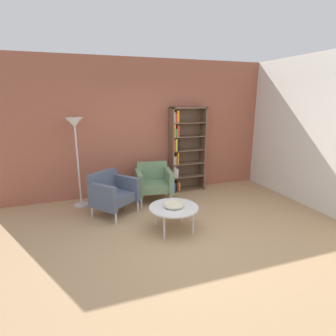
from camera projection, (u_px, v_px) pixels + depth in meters
name	position (u px, v px, depth m)	size (l,w,h in m)	color
ground_plane	(188.00, 243.00, 4.03)	(8.32, 8.32, 0.00)	tan
brick_back_panel	(145.00, 128.00, 5.91)	(6.40, 0.12, 2.90)	#9E5642
plaster_right_partition	(315.00, 133.00, 5.11)	(0.12, 5.20, 2.90)	silver
bookshelf_tall	(184.00, 150.00, 6.12)	(0.80, 0.30, 1.90)	brown
coffee_table_low	(174.00, 208.00, 4.35)	(0.80, 0.80, 0.40)	silver
decorative_bowl	(174.00, 205.00, 4.33)	(0.32, 0.32, 0.05)	beige
armchair_by_bookshelf	(112.00, 192.00, 4.95)	(0.95, 0.94, 0.78)	#4C566B
armchair_spare_guest	(154.00, 181.00, 5.60)	(0.80, 0.74, 0.78)	slate
floor_lamp_torchiere	(75.00, 133.00, 5.06)	(0.32, 0.32, 1.74)	silver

